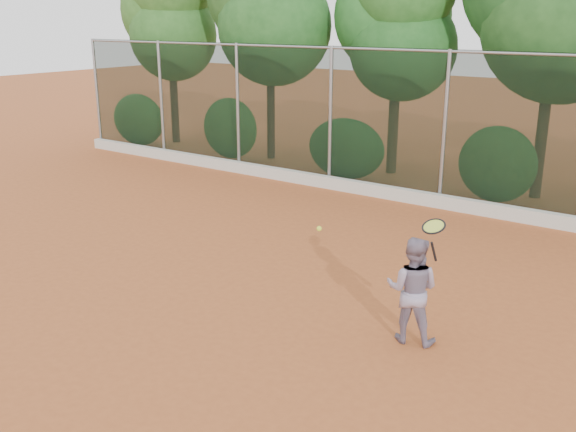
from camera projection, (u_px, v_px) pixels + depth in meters
The scene contains 7 objects.
ground at pixel (248, 314), 9.39m from camera, with size 80.00×80.00×0.00m, color #A55227.
concrete_curb at pixel (436, 201), 14.64m from camera, with size 24.00×0.20×0.30m, color beige.
tennis_player at pixel (412, 290), 8.42m from camera, with size 0.71×0.55×1.46m, color gray.
chainlink_fence at pixel (445, 125), 14.27m from camera, with size 24.09×0.09×3.50m.
foliage_backdrop at pixel (463, 6), 15.36m from camera, with size 23.70×3.63×7.55m.
tennis_racket at pixel (434, 229), 7.90m from camera, with size 0.34×0.33×0.57m.
tennis_ball_in_flight at pixel (319, 229), 8.69m from camera, with size 0.07×0.07×0.07m.
Camera 1 is at (5.45, -6.60, 4.16)m, focal length 40.00 mm.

